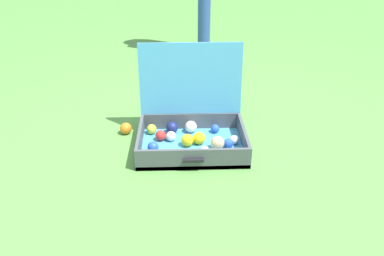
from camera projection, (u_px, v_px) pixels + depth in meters
name	position (u px, v px, depth m)	size (l,w,h in m)	color
ground_plane	(197.00, 153.00, 2.14)	(16.00, 16.00, 0.00)	#569342
open_suitcase	(191.00, 126.00, 2.18)	(0.63, 0.53, 0.56)	#4799C6
stray_ball_on_grass	(126.00, 128.00, 2.32)	(0.07, 0.07, 0.07)	orange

